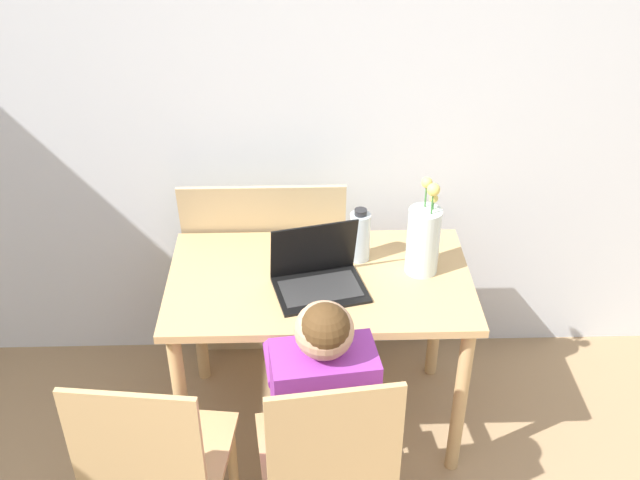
{
  "coord_description": "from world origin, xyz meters",
  "views": [
    {
      "loc": [
        -0.01,
        -0.43,
        2.27
      ],
      "look_at": [
        0.05,
        1.7,
        0.88
      ],
      "focal_mm": 42.0,
      "sensor_mm": 36.0,
      "label": 1
    }
  ],
  "objects_px": {
    "chair_occupied": "(327,466)",
    "chair_spare": "(157,468)",
    "water_bottle": "(360,236)",
    "person_seated": "(321,395)",
    "laptop": "(318,273)",
    "flower_vase": "(423,238)"
  },
  "relations": [
    {
      "from": "chair_occupied",
      "to": "chair_spare",
      "type": "xyz_separation_m",
      "value": [
        -0.52,
        0.01,
        0.0
      ]
    },
    {
      "from": "person_seated",
      "to": "laptop",
      "type": "xyz_separation_m",
      "value": [
        0.0,
        0.47,
        0.13
      ]
    },
    {
      "from": "person_seated",
      "to": "chair_occupied",
      "type": "bearing_deg",
      "value": 90.0
    },
    {
      "from": "chair_spare",
      "to": "laptop",
      "type": "height_order",
      "value": "laptop"
    },
    {
      "from": "chair_spare",
      "to": "laptop",
      "type": "bearing_deg",
      "value": -123.83
    },
    {
      "from": "chair_occupied",
      "to": "laptop",
      "type": "height_order",
      "value": "laptop"
    },
    {
      "from": "person_seated",
      "to": "flower_vase",
      "type": "xyz_separation_m",
      "value": [
        0.38,
        0.55,
        0.21
      ]
    },
    {
      "from": "chair_spare",
      "to": "flower_vase",
      "type": "relative_size",
      "value": 2.4
    },
    {
      "from": "person_seated",
      "to": "water_bottle",
      "type": "height_order",
      "value": "person_seated"
    },
    {
      "from": "chair_occupied",
      "to": "person_seated",
      "type": "relative_size",
      "value": 0.86
    },
    {
      "from": "person_seated",
      "to": "water_bottle",
      "type": "bearing_deg",
      "value": -111.4
    },
    {
      "from": "chair_spare",
      "to": "water_bottle",
      "type": "bearing_deg",
      "value": -124.61
    },
    {
      "from": "laptop",
      "to": "water_bottle",
      "type": "distance_m",
      "value": 0.23
    },
    {
      "from": "person_seated",
      "to": "flower_vase",
      "type": "distance_m",
      "value": 0.7
    },
    {
      "from": "person_seated",
      "to": "laptop",
      "type": "distance_m",
      "value": 0.48
    },
    {
      "from": "chair_spare",
      "to": "person_seated",
      "type": "distance_m",
      "value": 0.54
    },
    {
      "from": "chair_spare",
      "to": "water_bottle",
      "type": "relative_size",
      "value": 4.19
    },
    {
      "from": "chair_occupied",
      "to": "chair_spare",
      "type": "height_order",
      "value": "same"
    },
    {
      "from": "chair_spare",
      "to": "chair_occupied",
      "type": "bearing_deg",
      "value": -173.63
    },
    {
      "from": "laptop",
      "to": "flower_vase",
      "type": "relative_size",
      "value": 0.96
    },
    {
      "from": "chair_occupied",
      "to": "water_bottle",
      "type": "bearing_deg",
      "value": -108.08
    },
    {
      "from": "flower_vase",
      "to": "water_bottle",
      "type": "height_order",
      "value": "flower_vase"
    }
  ]
}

